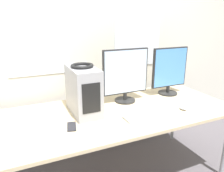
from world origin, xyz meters
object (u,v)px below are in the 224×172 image
(monitor_main, at_px, (126,75))
(mouse, at_px, (183,108))
(cell_phone, at_px, (72,127))
(pc_tower, at_px, (83,90))
(keyboard, at_px, (152,115))
(monitor_right_near, at_px, (169,71))
(headphones, at_px, (82,66))

(monitor_main, distance_m, mouse, 0.62)
(cell_phone, bearing_deg, pc_tower, 67.43)
(mouse, bearing_deg, monitor_main, 132.97)
(pc_tower, xyz_separation_m, keyboard, (0.50, -0.32, -0.19))
(monitor_right_near, distance_m, cell_phone, 1.24)
(pc_tower, bearing_deg, cell_phone, -125.87)
(pc_tower, bearing_deg, headphones, 90.00)
(pc_tower, bearing_deg, monitor_right_near, 5.29)
(monitor_main, distance_m, keyboard, 0.48)
(monitor_main, relative_size, keyboard, 1.05)
(headphones, distance_m, mouse, 0.99)
(monitor_main, bearing_deg, mouse, -47.03)
(mouse, relative_size, cell_phone, 0.53)
(headphones, xyz_separation_m, mouse, (0.84, -0.33, -0.40))
(monitor_main, bearing_deg, monitor_right_near, 0.86)
(pc_tower, height_order, monitor_main, monitor_main)
(mouse, distance_m, cell_phone, 1.01)
(pc_tower, distance_m, monitor_main, 0.47)
(headphones, bearing_deg, keyboard, -32.45)
(monitor_right_near, height_order, cell_phone, monitor_right_near)
(monitor_right_near, distance_m, keyboard, 0.69)
(monitor_main, bearing_deg, cell_phone, -152.90)
(monitor_right_near, height_order, keyboard, monitor_right_near)
(monitor_right_near, relative_size, keyboard, 1.02)
(headphones, height_order, keyboard, headphones)
(headphones, xyz_separation_m, keyboard, (0.50, -0.32, -0.41))
(monitor_main, height_order, mouse, monitor_main)
(headphones, xyz_separation_m, monitor_right_near, (0.99, 0.09, -0.16))
(keyboard, bearing_deg, monitor_main, 96.75)
(monitor_right_near, bearing_deg, keyboard, -139.86)
(monitor_main, distance_m, cell_phone, 0.76)
(cell_phone, bearing_deg, keyboard, 6.36)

